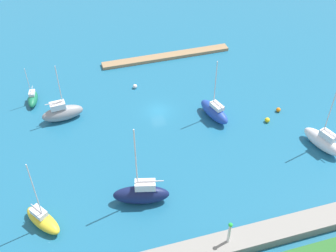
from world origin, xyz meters
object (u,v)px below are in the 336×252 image
(mooring_buoy_white, at_px, (135,86))
(mooring_buoy_orange, at_px, (278,110))
(sailboat_green_lone_south, at_px, (33,98))
(sailboat_gray_west_end, at_px, (62,112))
(sailboat_yellow_near_pier, at_px, (43,219))
(harbor_beacon, at_px, (230,231))
(pier_dock, at_px, (166,56))
(sailboat_white_lone_north, at_px, (323,141))
(sailboat_navy_along_channel, at_px, (141,194))
(mooring_buoy_yellow, at_px, (267,120))
(sailboat_blue_outer_mooring, at_px, (214,111))

(mooring_buoy_white, bearing_deg, mooring_buoy_orange, 148.41)
(sailboat_green_lone_south, bearing_deg, mooring_buoy_white, 95.91)
(sailboat_gray_west_end, height_order, sailboat_green_lone_south, sailboat_gray_west_end)
(sailboat_green_lone_south, height_order, sailboat_yellow_near_pier, sailboat_yellow_near_pier)
(harbor_beacon, xyz_separation_m, mooring_buoy_orange, (-19.59, -23.48, -3.26))
(sailboat_gray_west_end, distance_m, sailboat_yellow_near_pier, 22.34)
(mooring_buoy_white, bearing_deg, pier_dock, -135.02)
(harbor_beacon, distance_m, sailboat_white_lone_north, 25.61)
(sailboat_navy_along_channel, bearing_deg, mooring_buoy_white, -86.66)
(harbor_beacon, distance_m, mooring_buoy_yellow, 27.13)
(pier_dock, height_order, mooring_buoy_yellow, mooring_buoy_yellow)
(sailboat_navy_along_channel, bearing_deg, sailboat_blue_outer_mooring, -124.48)
(sailboat_white_lone_north, bearing_deg, pier_dock, 8.48)
(pier_dock, height_order, mooring_buoy_white, mooring_buoy_white)
(sailboat_green_lone_south, distance_m, sailboat_navy_along_channel, 31.34)
(sailboat_gray_west_end, bearing_deg, sailboat_white_lone_north, -30.92)
(pier_dock, xyz_separation_m, sailboat_gray_west_end, (23.08, 14.42, 1.17))
(harbor_beacon, height_order, mooring_buoy_yellow, harbor_beacon)
(mooring_buoy_white, bearing_deg, sailboat_gray_west_end, 21.36)
(sailboat_green_lone_south, distance_m, mooring_buoy_yellow, 42.64)
(sailboat_blue_outer_mooring, bearing_deg, mooring_buoy_white, 25.71)
(sailboat_navy_along_channel, relative_size, mooring_buoy_white, 16.55)
(harbor_beacon, bearing_deg, sailboat_green_lone_south, -59.59)
(mooring_buoy_white, bearing_deg, sailboat_yellow_near_pier, 55.31)
(sailboat_green_lone_south, relative_size, sailboat_white_lone_north, 0.60)
(sailboat_gray_west_end, bearing_deg, sailboat_blue_outer_mooring, -20.58)
(sailboat_blue_outer_mooring, relative_size, mooring_buoy_orange, 14.09)
(pier_dock, xyz_separation_m, mooring_buoy_orange, (-14.32, 23.12, 0.08))
(sailboat_gray_west_end, distance_m, mooring_buoy_yellow, 35.85)
(mooring_buoy_yellow, xyz_separation_m, mooring_buoy_orange, (-3.22, -2.07, -0.04))
(mooring_buoy_yellow, bearing_deg, pier_dock, -66.22)
(sailboat_green_lone_south, xyz_separation_m, mooring_buoy_orange, (-42.24, 15.12, -0.50))
(harbor_beacon, xyz_separation_m, sailboat_navy_along_channel, (8.80, -10.49, -2.00))
(sailboat_white_lone_north, relative_size, mooring_buoy_orange, 15.40)
(harbor_beacon, bearing_deg, sailboat_gray_west_end, -61.03)
(pier_dock, bearing_deg, sailboat_gray_west_end, 31.99)
(harbor_beacon, bearing_deg, pier_dock, -96.45)
(mooring_buoy_yellow, bearing_deg, sailboat_yellow_near_pier, 15.85)
(sailboat_blue_outer_mooring, distance_m, mooring_buoy_white, 17.04)
(harbor_beacon, relative_size, sailboat_blue_outer_mooring, 0.33)
(sailboat_blue_outer_mooring, relative_size, mooring_buoy_white, 13.72)
(sailboat_green_lone_south, distance_m, sailboat_yellow_near_pier, 28.25)
(sailboat_green_lone_south, bearing_deg, mooring_buoy_yellow, 74.71)
(sailboat_yellow_near_pier, xyz_separation_m, mooring_buoy_yellow, (-38.92, -11.05, -0.66))
(sailboat_gray_west_end, relative_size, mooring_buoy_yellow, 12.37)
(sailboat_gray_west_end, height_order, mooring_buoy_orange, sailboat_gray_west_end)
(sailboat_gray_west_end, distance_m, sailboat_navy_along_channel, 23.48)
(sailboat_yellow_near_pier, bearing_deg, sailboat_white_lone_north, 58.81)
(harbor_beacon, bearing_deg, mooring_buoy_orange, -129.84)
(mooring_buoy_white, distance_m, mooring_buoy_orange, 27.22)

